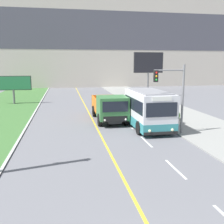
# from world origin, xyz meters

# --- Properties ---
(apartment_block_background) EXTENTS (80.00, 8.04, 22.72)m
(apartment_block_background) POSITION_xyz_m (0.00, 56.81, 11.36)
(apartment_block_background) COLOR beige
(apartment_block_background) RESTS_ON ground_plane
(city_bus) EXTENTS (2.66, 5.70, 3.02)m
(city_bus) POSITION_xyz_m (3.96, 15.74, 1.53)
(city_bus) COLOR silver
(city_bus) RESTS_ON ground_plane
(dump_truck) EXTENTS (2.50, 7.05, 2.39)m
(dump_truck) POSITION_xyz_m (1.43, 18.58, 1.22)
(dump_truck) COLOR black
(dump_truck) RESTS_ON ground_plane
(traffic_light_mast) EXTENTS (2.28, 0.32, 5.02)m
(traffic_light_mast) POSITION_xyz_m (5.11, 13.78, 3.23)
(traffic_light_mast) COLOR slate
(traffic_light_mast) RESTS_ON ground_plane
(billboard_large) EXTENTS (4.58, 0.24, 6.75)m
(billboard_large) POSITION_xyz_m (10.20, 35.03, 5.00)
(billboard_large) COLOR #59595B
(billboard_large) RESTS_ON ground_plane
(billboard_small) EXTENTS (4.44, 0.24, 3.56)m
(billboard_small) POSITION_xyz_m (-8.77, 31.19, 2.56)
(billboard_small) COLOR #59595B
(billboard_small) RESTS_ON ground_plane
(planter_round_near) EXTENTS (1.02, 1.02, 1.13)m
(planter_round_near) POSITION_xyz_m (6.63, 16.70, 0.57)
(planter_round_near) COLOR #B7B2A8
(planter_round_near) RESTS_ON sidewalk_right
(planter_round_second) EXTENTS (1.07, 1.07, 1.17)m
(planter_round_second) POSITION_xyz_m (6.64, 21.60, 0.59)
(planter_round_second) COLOR #B7B2A8
(planter_round_second) RESTS_ON sidewalk_right
(planter_round_third) EXTENTS (1.00, 1.00, 1.15)m
(planter_round_third) POSITION_xyz_m (6.67, 26.51, 0.58)
(planter_round_third) COLOR #B7B2A8
(planter_round_third) RESTS_ON sidewalk_right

